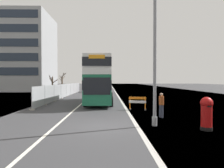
% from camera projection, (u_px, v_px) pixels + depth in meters
% --- Properties ---
extents(ground, '(140.00, 280.00, 0.10)m').
position_uv_depth(ground, '(113.00, 126.00, 11.03)').
color(ground, '#38383A').
extents(double_decker_bus, '(2.93, 10.83, 4.88)m').
position_uv_depth(double_decker_bus, '(100.00, 80.00, 22.16)').
color(double_decker_bus, '#196042').
rests_on(double_decker_bus, ground).
extents(lamppost_foreground, '(0.29, 0.70, 9.50)m').
position_uv_depth(lamppost_foreground, '(155.00, 45.00, 10.91)').
color(lamppost_foreground, gray).
rests_on(lamppost_foreground, ground).
extents(red_pillar_postbox, '(0.61, 0.61, 1.69)m').
position_uv_depth(red_pillar_postbox, '(207.00, 112.00, 10.00)').
color(red_pillar_postbox, black).
rests_on(red_pillar_postbox, ground).
extents(roadworks_barrier, '(1.52, 0.82, 1.11)m').
position_uv_depth(roadworks_barrier, '(137.00, 102.00, 16.86)').
color(roadworks_barrier, orange).
rests_on(roadworks_barrier, ground).
extents(construction_site_fence, '(0.44, 27.40, 2.04)m').
position_uv_depth(construction_site_fence, '(66.00, 90.00, 30.22)').
color(construction_site_fence, '#A8AAAD').
rests_on(construction_site_fence, ground).
extents(car_oncoming_near, '(1.95, 4.05, 2.16)m').
position_uv_depth(car_oncoming_near, '(101.00, 89.00, 36.55)').
color(car_oncoming_near, maroon).
rests_on(car_oncoming_near, ground).
extents(car_receding_mid, '(2.05, 4.33, 2.04)m').
position_uv_depth(car_receding_mid, '(92.00, 88.00, 42.86)').
color(car_receding_mid, black).
rests_on(car_receding_mid, ground).
extents(car_receding_far, '(1.94, 3.94, 2.17)m').
position_uv_depth(car_receding_far, '(95.00, 86.00, 52.69)').
color(car_receding_far, maroon).
rests_on(car_receding_far, ground).
extents(bare_tree_far_verge_near, '(1.92, 3.46, 3.56)m').
position_uv_depth(bare_tree_far_verge_near, '(52.00, 83.00, 41.51)').
color(bare_tree_far_verge_near, '#4C3D2D').
rests_on(bare_tree_far_verge_near, ground).
extents(bare_tree_far_verge_mid, '(2.96, 2.77, 4.51)m').
position_uv_depth(bare_tree_far_verge_mid, '(45.00, 81.00, 50.67)').
color(bare_tree_far_verge_mid, '#4C3D2D').
rests_on(bare_tree_far_verge_mid, ground).
extents(bare_tree_far_verge_far, '(2.61, 3.10, 5.00)m').
position_uv_depth(bare_tree_far_verge_far, '(62.00, 81.00, 63.98)').
color(bare_tree_far_verge_far, '#4C3D2D').
rests_on(bare_tree_far_verge_far, ground).
extents(pedestrian_at_kerb, '(0.34, 0.34, 1.68)m').
position_uv_depth(pedestrian_at_kerb, '(161.00, 105.00, 13.44)').
color(pedestrian_at_kerb, '#2D3342').
rests_on(pedestrian_at_kerb, ground).
extents(backdrop_office_block, '(22.35, 13.26, 18.37)m').
position_uv_depth(backdrop_office_block, '(5.00, 53.00, 48.17)').
color(backdrop_office_block, '#9EA0A3').
rests_on(backdrop_office_block, ground).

